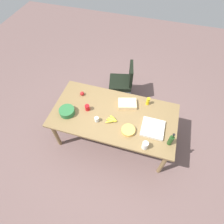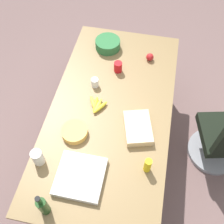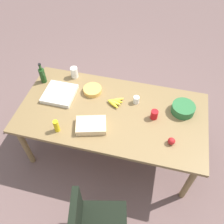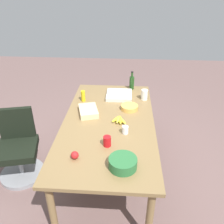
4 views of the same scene
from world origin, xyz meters
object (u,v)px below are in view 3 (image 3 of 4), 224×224
at_px(chip_bowl, 92,90).
at_px(mayo_jar, 74,72).
at_px(apple_red, 171,141).
at_px(banana_bunch, 115,102).
at_px(red_solo_cup, 154,115).
at_px(wine_bottle, 42,75).
at_px(conference_table, 112,115).
at_px(salad_bowl, 183,109).
at_px(pizza_box, 60,94).
at_px(mustard_bottle, 56,126).
at_px(sheet_cake, 91,125).
at_px(paper_cup, 136,100).

height_order(chip_bowl, mayo_jar, mayo_jar).
bearing_deg(apple_red, banana_bunch, 150.03).
relative_size(chip_bowl, banana_bunch, 1.12).
xyz_separation_m(red_solo_cup, wine_bottle, (-1.43, 0.25, 0.05)).
height_order(conference_table, wine_bottle, wine_bottle).
bearing_deg(red_solo_cup, salad_bowl, 28.90).
xyz_separation_m(red_solo_cup, pizza_box, (-1.15, 0.08, -0.03)).
distance_m(mayo_jar, pizza_box, 0.36).
height_order(pizza_box, mustard_bottle, mustard_bottle).
relative_size(apple_red, mustard_bottle, 0.50).
bearing_deg(mustard_bottle, mayo_jar, 96.99).
height_order(pizza_box, salad_bowl, salad_bowl).
relative_size(sheet_cake, salad_bowl, 1.23).
height_order(chip_bowl, banana_bunch, chip_bowl).
bearing_deg(wine_bottle, mayo_jar, 26.53).
relative_size(conference_table, salad_bowl, 8.21).
xyz_separation_m(red_solo_cup, sheet_cake, (-0.64, -0.29, -0.02)).
bearing_deg(conference_table, mayo_jar, 143.29).
height_order(banana_bunch, paper_cup, paper_cup).
relative_size(conference_table, mustard_bottle, 13.95).
bearing_deg(apple_red, red_solo_cup, 126.62).
distance_m(red_solo_cup, mayo_jar, 1.16).
distance_m(apple_red, sheet_cake, 0.85).
relative_size(pizza_box, wine_bottle, 1.28).
xyz_separation_m(pizza_box, mustard_bottle, (0.17, -0.49, 0.05)).
xyz_separation_m(chip_bowl, red_solo_cup, (0.78, -0.22, 0.03)).
xyz_separation_m(conference_table, chip_bowl, (-0.31, 0.25, 0.10)).
relative_size(conference_table, paper_cup, 23.75).
height_order(pizza_box, sheet_cake, sheet_cake).
xyz_separation_m(pizza_box, salad_bowl, (1.45, 0.09, 0.02)).
distance_m(chip_bowl, mustard_bottle, 0.67).
height_order(red_solo_cup, mustard_bottle, mustard_bottle).
height_order(mayo_jar, mustard_bottle, mustard_bottle).
bearing_deg(mayo_jar, red_solo_cup, -21.71).
xyz_separation_m(apple_red, salad_bowl, (0.09, 0.46, 0.01)).
bearing_deg(red_solo_cup, paper_cup, 142.34).
relative_size(conference_table, banana_bunch, 10.79).
bearing_deg(conference_table, wine_bottle, 163.81).
bearing_deg(red_solo_cup, sheet_cake, -155.28).
bearing_deg(pizza_box, conference_table, -8.28).
xyz_separation_m(chip_bowl, salad_bowl, (1.08, -0.06, 0.02)).
bearing_deg(red_solo_cup, mayo_jar, 158.29).
distance_m(banana_bunch, sheet_cake, 0.43).
distance_m(red_solo_cup, pizza_box, 1.15).
bearing_deg(salad_bowl, chip_bowl, 177.04).
relative_size(chip_bowl, pizza_box, 0.62).
relative_size(conference_table, apple_red, 28.12).
height_order(conference_table, sheet_cake, sheet_cake).
distance_m(wine_bottle, sheet_cake, 0.97).
relative_size(pizza_box, paper_cup, 4.00).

